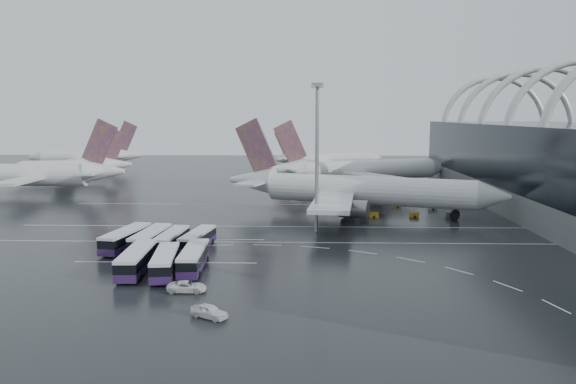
{
  "coord_description": "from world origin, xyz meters",
  "views": [
    {
      "loc": [
        -2.84,
        -98.62,
        22.37
      ],
      "look_at": [
        -6.1,
        12.32,
        7.0
      ],
      "focal_mm": 35.0,
      "sensor_mm": 36.0,
      "label": 1
    }
  ],
  "objects_px": {
    "bus_row_far_a": "(137,260)",
    "bus_row_far_c": "(194,258)",
    "airliner_main": "(355,191)",
    "airliner_gate_b": "(360,171)",
    "gse_cart_belly_b": "(433,208)",
    "jet_remote_far": "(87,158)",
    "gse_cart_belly_c": "(374,215)",
    "gse_cart_belly_d": "(451,215)",
    "airliner_gate_c": "(326,160)",
    "floodlight_mast": "(317,139)",
    "bus_row_far_b": "(165,262)",
    "bus_row_near_a": "(126,238)",
    "jet_remote_mid": "(72,168)",
    "van_curve_b": "(209,311)",
    "van_curve_a": "(187,287)",
    "gse_cart_belly_a": "(414,215)",
    "gse_cart_belly_e": "(398,205)",
    "bus_row_near_d": "(198,239)",
    "bus_row_near_c": "(172,240)",
    "bus_row_near_b": "(151,239)",
    "jet_remote_west": "(42,175)"
  },
  "relations": [
    {
      "from": "jet_remote_west",
      "to": "van_curve_a",
      "type": "xyz_separation_m",
      "value": [
        58.87,
        -85.85,
        -4.81
      ]
    },
    {
      "from": "airliner_main",
      "to": "jet_remote_far",
      "type": "height_order",
      "value": "airliner_main"
    },
    {
      "from": "jet_remote_mid",
      "to": "gse_cart_belly_b",
      "type": "relative_size",
      "value": 20.11
    },
    {
      "from": "jet_remote_mid",
      "to": "airliner_gate_b",
      "type": "bearing_deg",
      "value": 160.27
    },
    {
      "from": "van_curve_a",
      "to": "gse_cart_belly_a",
      "type": "bearing_deg",
      "value": -36.09
    },
    {
      "from": "airliner_gate_c",
      "to": "gse_cart_belly_b",
      "type": "bearing_deg",
      "value": -100.47
    },
    {
      "from": "airliner_main",
      "to": "airliner_gate_b",
      "type": "relative_size",
      "value": 1.07
    },
    {
      "from": "bus_row_far_a",
      "to": "gse_cart_belly_c",
      "type": "distance_m",
      "value": 59.19
    },
    {
      "from": "bus_row_near_a",
      "to": "bus_row_near_b",
      "type": "bearing_deg",
      "value": -86.13
    },
    {
      "from": "bus_row_near_b",
      "to": "bus_row_far_a",
      "type": "bearing_deg",
      "value": -167.78
    },
    {
      "from": "bus_row_far_c",
      "to": "jet_remote_mid",
      "type": "bearing_deg",
      "value": 27.91
    },
    {
      "from": "airliner_gate_b",
      "to": "bus_row_near_c",
      "type": "xyz_separation_m",
      "value": [
        -39.04,
        -81.23,
        -3.56
      ]
    },
    {
      "from": "bus_row_far_a",
      "to": "bus_row_far_c",
      "type": "xyz_separation_m",
      "value": [
        7.85,
        1.54,
        -0.09
      ]
    },
    {
      "from": "airliner_gate_c",
      "to": "floodlight_mast",
      "type": "distance_m",
      "value": 119.47
    },
    {
      "from": "airliner_gate_b",
      "to": "bus_row_near_a",
      "type": "relative_size",
      "value": 4.25
    },
    {
      "from": "gse_cart_belly_c",
      "to": "gse_cart_belly_e",
      "type": "height_order",
      "value": "gse_cart_belly_c"
    },
    {
      "from": "airliner_gate_c",
      "to": "bus_row_far_c",
      "type": "height_order",
      "value": "airliner_gate_c"
    },
    {
      "from": "airliner_main",
      "to": "gse_cart_belly_a",
      "type": "height_order",
      "value": "airliner_main"
    },
    {
      "from": "van_curve_a",
      "to": "gse_cart_belly_e",
      "type": "bearing_deg",
      "value": -29.32
    },
    {
      "from": "van_curve_b",
      "to": "gse_cart_belly_b",
      "type": "bearing_deg",
      "value": 0.16
    },
    {
      "from": "airliner_gate_c",
      "to": "jet_remote_far",
      "type": "height_order",
      "value": "jet_remote_far"
    },
    {
      "from": "bus_row_far_c",
      "to": "gse_cart_belly_e",
      "type": "bearing_deg",
      "value": -36.61
    },
    {
      "from": "jet_remote_west",
      "to": "bus_row_near_d",
      "type": "height_order",
      "value": "jet_remote_west"
    },
    {
      "from": "jet_remote_far",
      "to": "gse_cart_belly_c",
      "type": "height_order",
      "value": "jet_remote_far"
    },
    {
      "from": "jet_remote_mid",
      "to": "bus_row_near_c",
      "type": "bearing_deg",
      "value": 108.71
    },
    {
      "from": "airliner_main",
      "to": "airliner_gate_b",
      "type": "height_order",
      "value": "airliner_main"
    },
    {
      "from": "airliner_main",
      "to": "jet_remote_mid",
      "type": "bearing_deg",
      "value": 164.82
    },
    {
      "from": "bus_row_near_d",
      "to": "bus_row_far_c",
      "type": "distance_m",
      "value": 12.73
    },
    {
      "from": "airliner_gate_b",
      "to": "van_curve_a",
      "type": "height_order",
      "value": "airliner_gate_b"
    },
    {
      "from": "airliner_gate_c",
      "to": "bus_row_near_d",
      "type": "height_order",
      "value": "airliner_gate_c"
    },
    {
      "from": "bus_row_far_b",
      "to": "bus_row_near_a",
      "type": "bearing_deg",
      "value": 27.68
    },
    {
      "from": "bus_row_far_c",
      "to": "gse_cart_belly_b",
      "type": "distance_m",
      "value": 70.29
    },
    {
      "from": "bus_row_near_c",
      "to": "gse_cart_belly_a",
      "type": "relative_size",
      "value": 6.56
    },
    {
      "from": "bus_row_near_a",
      "to": "floodlight_mast",
      "type": "distance_m",
      "value": 39.01
    },
    {
      "from": "jet_remote_mid",
      "to": "gse_cart_belly_c",
      "type": "relative_size",
      "value": 20.51
    },
    {
      "from": "airliner_gate_b",
      "to": "airliner_main",
      "type": "bearing_deg",
      "value": -116.88
    },
    {
      "from": "jet_remote_mid",
      "to": "gse_cart_belly_d",
      "type": "height_order",
      "value": "jet_remote_mid"
    },
    {
      "from": "bus_row_near_c",
      "to": "floodlight_mast",
      "type": "bearing_deg",
      "value": -53.22
    },
    {
      "from": "bus_row_far_a",
      "to": "bus_row_far_b",
      "type": "xyz_separation_m",
      "value": [
        4.28,
        -0.8,
        -0.1
      ]
    },
    {
      "from": "van_curve_b",
      "to": "gse_cart_belly_d",
      "type": "relative_size",
      "value": 1.91
    },
    {
      "from": "jet_remote_mid",
      "to": "bus_row_far_a",
      "type": "relative_size",
      "value": 2.97
    },
    {
      "from": "gse_cart_belly_b",
      "to": "bus_row_near_b",
      "type": "bearing_deg",
      "value": -143.75
    },
    {
      "from": "jet_remote_mid",
      "to": "gse_cart_belly_a",
      "type": "height_order",
      "value": "jet_remote_mid"
    },
    {
      "from": "bus_row_near_b",
      "to": "van_curve_b",
      "type": "xyz_separation_m",
      "value": [
        15.07,
        -31.15,
        -1.02
      ]
    },
    {
      "from": "bus_row_far_a",
      "to": "gse_cart_belly_d",
      "type": "relative_size",
      "value": 5.84
    },
    {
      "from": "jet_remote_mid",
      "to": "bus_row_near_b",
      "type": "relative_size",
      "value": 3.03
    },
    {
      "from": "airliner_gate_c",
      "to": "van_curve_a",
      "type": "distance_m",
      "value": 158.15
    },
    {
      "from": "airliner_gate_b",
      "to": "gse_cart_belly_a",
      "type": "height_order",
      "value": "airliner_gate_b"
    },
    {
      "from": "bus_row_far_a",
      "to": "floodlight_mast",
      "type": "xyz_separation_m",
      "value": [
        26.22,
        29.05,
        15.9
      ]
    },
    {
      "from": "jet_remote_far",
      "to": "gse_cart_belly_c",
      "type": "distance_m",
      "value": 142.7
    }
  ]
}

